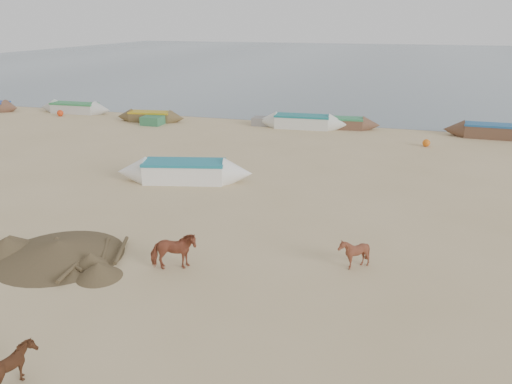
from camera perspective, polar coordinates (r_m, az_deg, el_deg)
ground at (r=15.52m, az=-4.34°, el=-8.18°), size 140.00×140.00×0.00m
sea at (r=95.20m, az=14.23°, el=14.42°), size 160.00×160.00×0.00m
cow_adult at (r=15.11m, az=-9.42°, el=-6.72°), size 1.52×1.13×1.17m
calf_front at (r=15.31m, az=11.12°, el=-6.86°), size 0.91×0.82×0.98m
calf_right at (r=11.73m, az=-25.99°, el=-17.73°), size 1.00×1.09×0.90m
near_canoe at (r=23.12m, az=-8.18°, el=2.35°), size 6.40×2.89×0.97m
debris_pile at (r=17.01m, az=-21.59°, el=-6.03°), size 5.10×5.10×0.52m
waterline_canoes at (r=34.00m, az=8.51°, el=7.65°), size 59.63×3.42×0.91m
beach_clutter at (r=32.68m, az=17.10°, el=6.35°), size 44.62×3.92×0.64m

